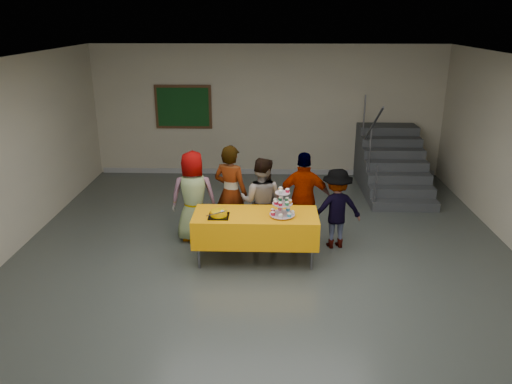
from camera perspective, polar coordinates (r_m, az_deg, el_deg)
room_shell at (r=6.60m, az=1.06°, el=6.74°), size 10.00×10.04×3.02m
bake_table at (r=7.59m, az=-0.05°, el=-4.02°), size 1.88×0.78×0.77m
cupcake_stand at (r=7.38m, az=3.03°, el=-1.56°), size 0.38×0.38×0.44m
bear_cake at (r=7.41m, az=-4.28°, el=-2.40°), size 0.32×0.36×0.12m
schoolchild_a at (r=8.30m, az=-7.16°, el=-0.52°), size 0.78×0.54×1.53m
schoolchild_b at (r=8.26m, az=-2.90°, el=-0.12°), size 0.70×0.60×1.63m
schoolchild_c at (r=8.11m, az=0.60°, el=-1.07°), size 0.80×0.68×1.47m
schoolchild_d at (r=8.11m, az=5.51°, el=-0.82°), size 0.94×0.44×1.56m
schoolchild_e at (r=8.12m, az=9.15°, el=-1.88°), size 0.93×0.64×1.32m
staircase at (r=11.30m, az=15.10°, el=2.94°), size 1.30×2.40×2.04m
noticeboard at (r=11.73m, az=-8.31°, el=9.59°), size 1.30×0.05×1.00m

